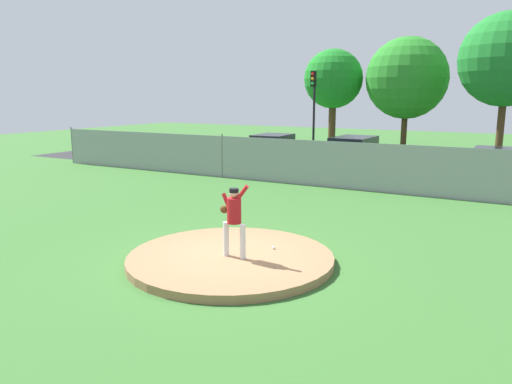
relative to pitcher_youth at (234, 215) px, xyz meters
The scene contains 14 objects.
ground_plane 6.22m from the pitcher_youth, 91.51° to the left, with size 80.00×80.00×0.00m, color #386B2D.
asphalt_strip 14.65m from the pitcher_youth, 90.63° to the left, with size 44.00×7.00×0.01m, color #2B2B2D.
pitchers_mound 1.09m from the pitcher_youth, 146.94° to the left, with size 4.74×4.74×0.19m, color #99704C.
pitcher_youth is the anchor object (origin of this frame).
baseball 1.44m from the pitcher_youth, 62.08° to the left, with size 0.07×0.07×0.07m, color white.
chainlink_fence 10.11m from the pitcher_youth, 90.91° to the left, with size 33.84×0.07×2.04m.
parked_car_teal 14.52m from the pitcher_youth, 97.86° to the left, with size 2.04×4.74×1.79m.
parked_car_slate 15.27m from the pitcher_youth, 73.86° to the left, with size 1.84×4.05×1.53m.
parked_car_white 15.90m from the pitcher_youth, 114.26° to the left, with size 2.03×4.19×1.73m.
traffic_cone_orange 15.71m from the pitcher_youth, 123.83° to the left, with size 0.40×0.40×0.55m.
traffic_light_near 19.64m from the pitcher_youth, 107.68° to the left, with size 0.28×0.46×5.19m.
tree_broad_left 24.17m from the pitcher_youth, 105.51° to the left, with size 3.94×3.94×6.85m.
tree_bushy_near 23.96m from the pitcher_youth, 94.03° to the left, with size 5.16×5.16×7.44m.
tree_slender_far 22.19m from the pitcher_youth, 79.22° to the left, with size 5.04×5.04×8.20m.
Camera 1 is at (5.80, -9.15, 3.79)m, focal length 34.50 mm.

